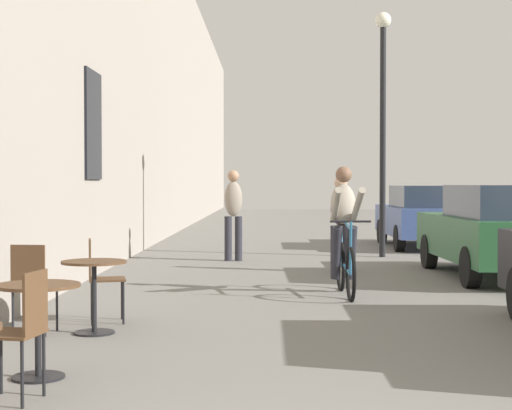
{
  "coord_description": "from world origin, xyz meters",
  "views": [
    {
      "loc": [
        -0.43,
        -2.62,
        1.48
      ],
      "look_at": [
        -0.73,
        16.98,
        0.96
      ],
      "focal_mm": 57.88,
      "sensor_mm": 36.0,
      "label": 1
    }
  ],
  "objects": [
    {
      "name": "building_facade_left",
      "position": [
        -3.45,
        14.0,
        4.2
      ],
      "size": [
        0.54,
        68.0,
        8.4
      ],
      "color": "gray",
      "rests_on": "ground_plane"
    },
    {
      "name": "parked_car_third",
      "position": [
        3.15,
        16.47,
        0.74
      ],
      "size": [
        1.72,
        4.02,
        1.43
      ],
      "color": "#384C84",
      "rests_on": "ground_plane"
    },
    {
      "name": "street_lamp",
      "position": [
        1.86,
        13.96,
        3.11
      ],
      "size": [
        0.32,
        0.32,
        4.9
      ],
      "color": "black",
      "rests_on": "ground_plane"
    },
    {
      "name": "pedestrian_mid",
      "position": [
        -1.11,
        13.08,
        0.98
      ],
      "size": [
        0.37,
        0.28,
        1.73
      ],
      "color": "#26262D",
      "rests_on": "ground_plane"
    },
    {
      "name": "cafe_chair_mid_toward_street",
      "position": [
        -2.11,
        2.91,
        0.52
      ],
      "size": [
        0.44,
        0.44,
        0.89
      ],
      "color": "black",
      "rests_on": "ground_plane"
    },
    {
      "name": "cyclist_on_bicycle",
      "position": [
        0.58,
        8.38,
        0.81
      ],
      "size": [
        0.52,
        1.76,
        1.74
      ],
      "color": "black",
      "rests_on": "ground_plane"
    },
    {
      "name": "pedestrian_near",
      "position": [
        0.77,
        11.08,
        0.9
      ],
      "size": [
        0.35,
        0.25,
        1.6
      ],
      "color": "#26262D",
      "rests_on": "ground_plane"
    },
    {
      "name": "cafe_table_far",
      "position": [
        -2.15,
        5.44,
        0.52
      ],
      "size": [
        0.64,
        0.64,
        0.72
      ],
      "color": "black",
      "rests_on": "ground_plane"
    },
    {
      "name": "parked_car_second",
      "position": [
        3.17,
        10.3,
        0.75
      ],
      "size": [
        1.81,
        4.13,
        1.45
      ],
      "color": "#23512D",
      "rests_on": "ground_plane"
    },
    {
      "name": "cafe_chair_far_toward_street",
      "position": [
        -2.74,
        5.36,
        0.52
      ],
      "size": [
        0.42,
        0.42,
        0.89
      ],
      "color": "black",
      "rests_on": "ground_plane"
    },
    {
      "name": "cafe_table_mid",
      "position": [
        -2.18,
        3.58,
        0.52
      ],
      "size": [
        0.64,
        0.64,
        0.72
      ],
      "color": "black",
      "rests_on": "ground_plane"
    },
    {
      "name": "cafe_chair_far_toward_wall",
      "position": [
        -2.22,
        6.08,
        0.52
      ],
      "size": [
        0.45,
        0.45,
        0.89
      ],
      "color": "black",
      "rests_on": "ground_plane"
    }
  ]
}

